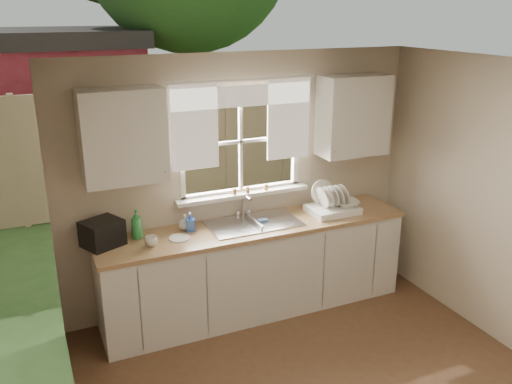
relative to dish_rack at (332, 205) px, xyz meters
name	(u,v)px	position (x,y,z in m)	size (l,w,h in m)	color
room_walls	(362,271)	(-0.85, -1.74, 0.25)	(3.62, 4.02, 2.50)	beige
ceiling	(369,75)	(-0.85, -1.67, 1.52)	(3.60, 4.00, 0.02)	silver
window	(241,158)	(-0.85, 0.33, 0.50)	(1.38, 0.16, 1.06)	white
curtains	(243,114)	(-0.85, 0.28, 0.95)	(1.50, 0.03, 0.81)	white
base_cabinets	(255,269)	(-0.85, 0.01, -0.55)	(3.00, 0.62, 0.87)	silver
countertop	(255,227)	(-0.85, 0.01, -0.09)	(3.04, 0.65, 0.04)	#A67F53
upper_cabinet_left	(123,136)	(-2.00, 0.15, 0.87)	(0.70, 0.33, 0.80)	silver
upper_cabinet_right	(353,115)	(0.30, 0.15, 0.87)	(0.70, 0.33, 0.80)	silver
wall_outlet	(319,187)	(0.03, 0.31, 0.10)	(0.08, 0.01, 0.12)	beige
sill_jars	(250,189)	(-0.79, 0.27, 0.20)	(0.38, 0.04, 0.06)	brown
sink	(253,230)	(-0.85, 0.04, -0.14)	(0.88, 0.52, 0.40)	#B7B7BC
dish_rack	(332,205)	(0.00, 0.00, 0.00)	(0.49, 0.37, 0.31)	white
bowl	(347,203)	(0.14, -0.05, 0.02)	(0.25, 0.25, 0.06)	white
soap_bottle_a	(137,224)	(-1.94, 0.15, 0.06)	(0.10, 0.11, 0.27)	green
soap_bottle_b	(190,222)	(-1.46, 0.12, 0.02)	(0.08, 0.08, 0.18)	blue
soap_bottle_c	(185,222)	(-1.50, 0.17, 0.00)	(0.12, 0.12, 0.15)	beige
saucer	(179,238)	(-1.61, -0.02, -0.07)	(0.19, 0.19, 0.01)	silver
cup	(151,241)	(-1.87, -0.07, -0.03)	(0.11, 0.11, 0.09)	silver
black_appliance	(102,233)	(-2.25, 0.11, 0.04)	(0.31, 0.27, 0.23)	black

